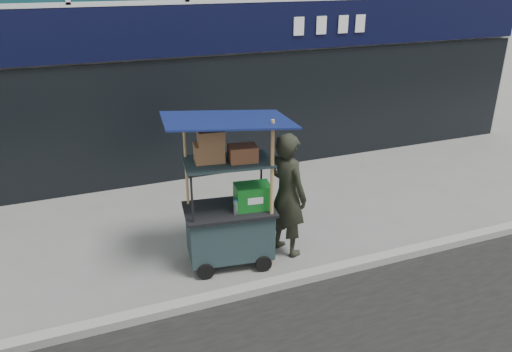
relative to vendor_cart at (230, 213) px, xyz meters
name	(u,v)px	position (x,y,z in m)	size (l,w,h in m)	color
ground	(271,279)	(0.36, -0.63, -0.79)	(80.00, 80.00, 0.00)	slate
curb	(277,284)	(0.36, -0.83, -0.73)	(80.00, 0.18, 0.12)	gray
vendor_cart	(230,213)	(0.00, 0.00, 0.00)	(1.80, 1.39, 2.24)	#1A292C
vendor_man	(287,195)	(0.87, -0.02, 0.15)	(0.68, 0.45, 1.87)	black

